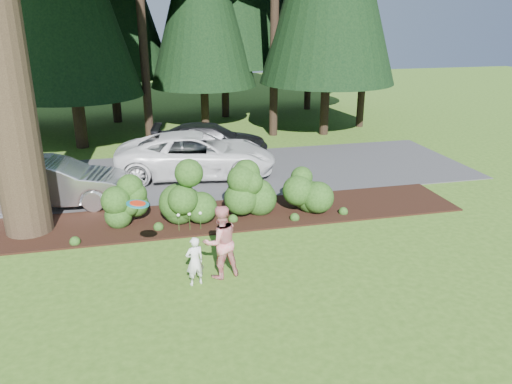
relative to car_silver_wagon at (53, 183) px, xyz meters
The scene contains 11 objects.
ground 6.80m from the car_silver_wagon, 51.94° to the right, with size 80.00×80.00×0.00m, color #385C1A.
mulch_bed 4.71m from the car_silver_wagon, 26.43° to the right, with size 16.00×2.50×0.05m, color black.
driveway 4.76m from the car_silver_wagon, 27.61° to the left, with size 22.00×6.00×0.03m, color #38383A.
shrub_row 5.40m from the car_silver_wagon, 23.86° to the right, with size 6.53×1.60×1.61m.
lily_cluster 4.85m from the car_silver_wagon, 37.07° to the right, with size 0.69×0.09×0.57m.
car_silver_wagon is the anchor object (origin of this frame).
car_white_suv 5.10m from the car_silver_wagon, 23.10° to the left, with size 2.65×5.76×1.60m, color silver.
car_dark_suv 7.15m from the car_silver_wagon, 38.78° to the left, with size 1.93×4.74×1.38m, color black.
child 6.88m from the car_silver_wagon, 57.67° to the right, with size 0.42×0.27×1.15m, color white.
adult 7.03m from the car_silver_wagon, 52.33° to the right, with size 0.84×0.65×1.72m, color red.
frisbee 6.33m from the car_silver_wagon, 65.65° to the right, with size 0.47×0.47×0.09m.
Camera 1 is at (-1.45, -10.32, 5.71)m, focal length 35.00 mm.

